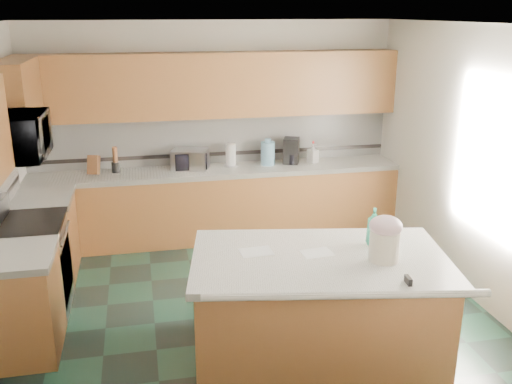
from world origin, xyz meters
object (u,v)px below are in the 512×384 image
object	(u,v)px
coffee_maker	(291,151)
island_base	(318,311)
treat_jar	(384,245)
toaster_oven	(190,159)
island_top	(320,260)
knife_block	(94,165)
soap_bottle_island	(374,227)

from	to	relation	value
coffee_maker	island_base	bearing A→B (deg)	-79.76
treat_jar	toaster_oven	world-z (taller)	treat_jar
toaster_oven	coffee_maker	distance (m)	1.31
island_top	treat_jar	xyz separation A→B (m)	(0.47, -0.17, 0.16)
island_top	treat_jar	size ratio (longest dim) A/B	8.21
toaster_oven	island_base	bearing A→B (deg)	-56.00
island_top	treat_jar	world-z (taller)	treat_jar
treat_jar	coffee_maker	size ratio (longest dim) A/B	0.76
coffee_maker	knife_block	bearing A→B (deg)	-158.48
island_base	treat_jar	xyz separation A→B (m)	(0.47, -0.17, 0.62)
soap_bottle_island	coffee_maker	size ratio (longest dim) A/B	0.98
treat_jar	knife_block	size ratio (longest dim) A/B	1.09
island_base	toaster_oven	size ratio (longest dim) A/B	4.56
treat_jar	toaster_oven	size ratio (longest dim) A/B	0.58
soap_bottle_island	knife_block	world-z (taller)	soap_bottle_island
soap_bottle_island	toaster_oven	distance (m)	3.00
knife_block	treat_jar	bearing A→B (deg)	-35.18
island_base	treat_jar	world-z (taller)	treat_jar
soap_bottle_island	treat_jar	bearing A→B (deg)	-73.65
knife_block	island_top	bearing A→B (deg)	-39.60
treat_jar	soap_bottle_island	size ratio (longest dim) A/B	0.78
knife_block	toaster_oven	distance (m)	1.16
soap_bottle_island	toaster_oven	bearing A→B (deg)	139.11
soap_bottle_island	coffee_maker	world-z (taller)	coffee_maker
knife_block	toaster_oven	world-z (taller)	toaster_oven
island_base	treat_jar	distance (m)	0.79
island_top	soap_bottle_island	bearing A→B (deg)	25.96
knife_block	coffee_maker	bearing A→B (deg)	17.16
treat_jar	soap_bottle_island	xyz separation A→B (m)	(0.04, 0.31, 0.04)
island_base	coffee_maker	bearing A→B (deg)	89.39
island_top	coffee_maker	distance (m)	2.95
island_top	knife_block	world-z (taller)	knife_block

